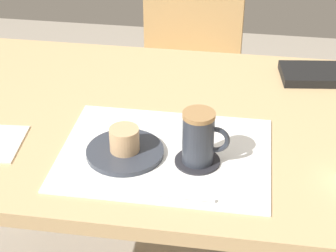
% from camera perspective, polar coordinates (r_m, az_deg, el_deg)
% --- Properties ---
extents(dining_table, '(1.35, 0.79, 0.70)m').
position_cam_1_polar(dining_table, '(1.42, 1.44, -1.69)').
color(dining_table, tan).
rests_on(dining_table, ground_plane).
extents(wooden_chair, '(0.46, 0.46, 0.84)m').
position_cam_1_polar(wooden_chair, '(2.14, 1.77, 6.19)').
color(wooden_chair, tan).
rests_on(wooden_chair, ground_plane).
extents(placemat, '(0.47, 0.35, 0.00)m').
position_cam_1_polar(placemat, '(1.25, -0.28, -2.82)').
color(placemat, white).
rests_on(placemat, dining_table).
extents(pastry_plate, '(0.17, 0.17, 0.01)m').
position_cam_1_polar(pastry_plate, '(1.25, -4.39, -2.62)').
color(pastry_plate, '#333842').
rests_on(pastry_plate, placemat).
extents(pastry, '(0.07, 0.07, 0.05)m').
position_cam_1_polar(pastry, '(1.23, -4.45, -1.36)').
color(pastry, tan).
rests_on(pastry, pastry_plate).
extents(coffee_coaster, '(0.10, 0.10, 0.00)m').
position_cam_1_polar(coffee_coaster, '(1.23, 3.00, -3.57)').
color(coffee_coaster, '#232328').
rests_on(coffee_coaster, placemat).
extents(coffee_mug, '(0.10, 0.07, 0.12)m').
position_cam_1_polar(coffee_mug, '(1.19, 3.21, -1.15)').
color(coffee_mug, '#2D333D').
rests_on(coffee_mug, coffee_coaster).
extents(teaspoon, '(0.13, 0.01, 0.01)m').
position_cam_1_polar(teaspoon, '(1.13, 1.52, -7.22)').
color(teaspoon, silver).
rests_on(teaspoon, placemat).
extents(small_book, '(0.19, 0.15, 0.02)m').
position_cam_1_polar(small_book, '(1.61, 14.60, 5.12)').
color(small_book, black).
rests_on(small_book, dining_table).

